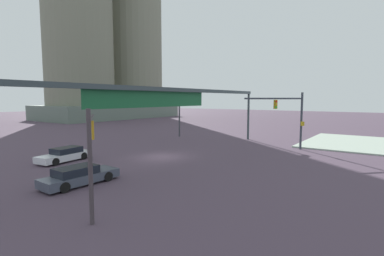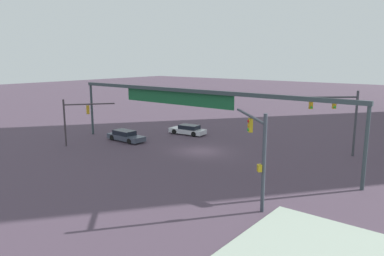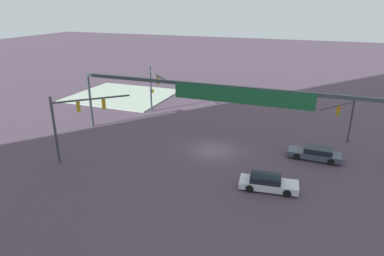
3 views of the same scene
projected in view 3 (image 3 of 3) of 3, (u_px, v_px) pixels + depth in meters
name	position (u px, v px, depth m)	size (l,w,h in m)	color
ground_plane	(213.00, 151.00, 34.21)	(229.19, 229.19, 0.00)	#4B3B4B
sidewalk_corner	(122.00, 95.00, 54.13)	(14.97, 13.26, 0.15)	#A2B1A1
traffic_signal_near_corner	(154.00, 84.00, 44.02)	(4.83, 4.96, 6.16)	#363C47
traffic_signal_opposite_side	(345.00, 114.00, 34.52)	(3.37, 4.38, 5.07)	#3F363C
traffic_signal_cross_street	(75.00, 115.00, 30.87)	(5.22, 5.01, 6.36)	#3C3D43
overhead_sign_gantry	(225.00, 93.00, 33.43)	(32.03, 0.43, 6.46)	#354146
sedan_car_approaching	(315.00, 153.00, 32.18)	(4.93, 1.94, 1.21)	#404756
sedan_car_waiting_far	(268.00, 183.00, 26.95)	(4.78, 2.23, 1.21)	silver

